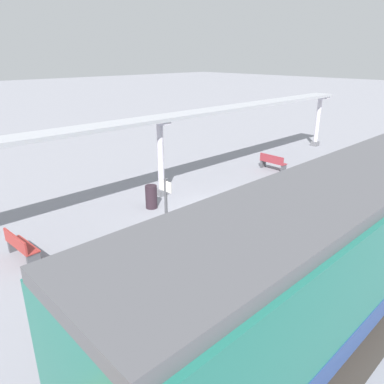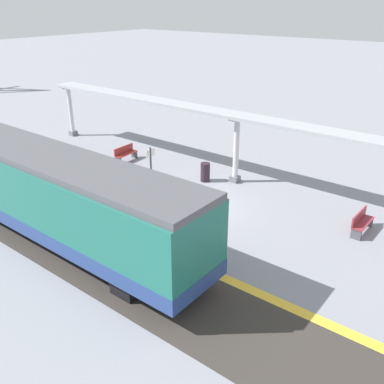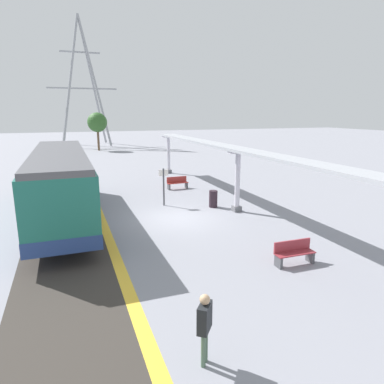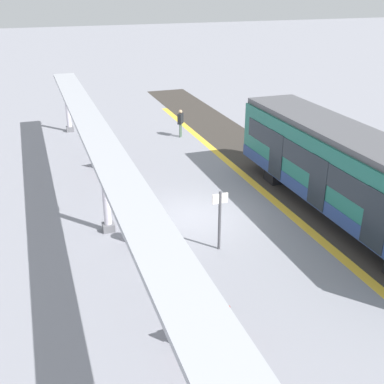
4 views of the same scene
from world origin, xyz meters
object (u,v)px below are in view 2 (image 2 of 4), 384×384
(platform_info_sign, at_px, (151,165))
(train_near_carriage, at_px, (60,198))
(trash_bin, at_px, (205,172))
(canopy_pillar_second, at_px, (236,150))
(canopy_pillar_third, at_px, (71,111))
(bench_mid_platform, at_px, (361,222))
(bench_near_end, at_px, (125,153))

(platform_info_sign, bearing_deg, train_near_carriage, -173.45)
(train_near_carriage, bearing_deg, trash_bin, -4.95)
(trash_bin, height_order, platform_info_sign, platform_info_sign)
(canopy_pillar_second, distance_m, canopy_pillar_third, 13.12)
(train_near_carriage, distance_m, canopy_pillar_third, 14.32)
(canopy_pillar_third, bearing_deg, canopy_pillar_second, -90.00)
(canopy_pillar_second, bearing_deg, bench_mid_platform, -100.50)
(canopy_pillar_third, height_order, bench_mid_platform, canopy_pillar_third)
(trash_bin, xyz_separation_m, platform_info_sign, (-2.57, 1.34, 0.84))
(trash_bin, bearing_deg, bench_mid_platform, -92.74)
(canopy_pillar_second, relative_size, trash_bin, 3.45)
(train_near_carriage, xyz_separation_m, canopy_pillar_third, (8.96, 11.17, -0.14))
(train_near_carriage, relative_size, trash_bin, 13.53)
(bench_near_end, bearing_deg, trash_bin, -85.43)
(bench_near_end, relative_size, platform_info_sign, 0.69)
(bench_mid_platform, bearing_deg, canopy_pillar_third, 86.40)
(bench_near_end, relative_size, trash_bin, 1.57)
(train_near_carriage, relative_size, platform_info_sign, 5.96)
(train_near_carriage, distance_m, canopy_pillar_second, 9.17)
(train_near_carriage, distance_m, platform_info_sign, 5.59)
(trash_bin, relative_size, platform_info_sign, 0.44)
(bench_mid_platform, xyz_separation_m, trash_bin, (0.38, 8.00, 0.04))
(canopy_pillar_third, bearing_deg, train_near_carriage, -128.75)
(canopy_pillar_third, bearing_deg, trash_bin, -94.18)
(bench_mid_platform, bearing_deg, train_near_carriage, 131.56)
(bench_near_end, bearing_deg, bench_mid_platform, -89.80)
(canopy_pillar_second, distance_m, bench_near_end, 6.87)
(train_near_carriage, height_order, canopy_pillar_third, train_near_carriage)
(bench_mid_platform, bearing_deg, bench_near_end, 90.20)
(platform_info_sign, bearing_deg, bench_near_end, 62.16)
(train_near_carriage, relative_size, bench_mid_platform, 8.70)
(bench_near_end, xyz_separation_m, platform_info_sign, (-2.14, -4.05, 0.89))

